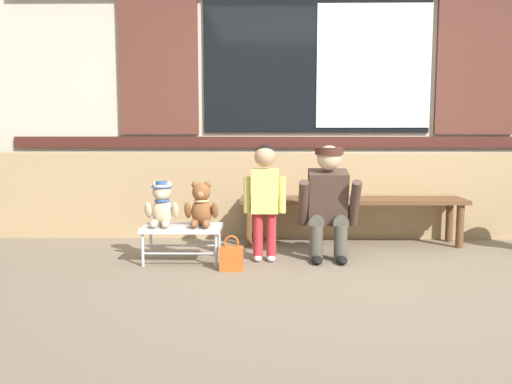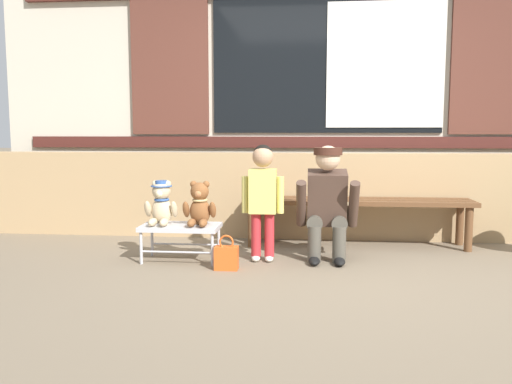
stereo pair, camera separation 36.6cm
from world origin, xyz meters
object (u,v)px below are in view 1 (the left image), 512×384
at_px(small_display_bench, 182,230).
at_px(teddy_bear_with_hat, 162,205).
at_px(adult_crouching, 329,202).
at_px(wooden_bench_long, 352,205).
at_px(child_standing, 265,190).
at_px(handbag_on_ground, 231,258).
at_px(teddy_bear_plain, 201,206).

relative_size(small_display_bench, teddy_bear_with_hat, 1.76).
distance_m(teddy_bear_with_hat, adult_crouching, 1.37).
distance_m(wooden_bench_long, adult_crouching, 0.67).
xyz_separation_m(child_standing, handbag_on_ground, (-0.25, -0.30, -0.50)).
bearing_deg(adult_crouching, small_display_bench, -173.73).
relative_size(wooden_bench_long, handbag_on_ground, 7.72).
xyz_separation_m(teddy_bear_plain, child_standing, (0.51, 0.06, 0.13)).
distance_m(small_display_bench, child_standing, 0.75).
bearing_deg(teddy_bear_plain, child_standing, 6.31).
xyz_separation_m(teddy_bear_with_hat, teddy_bear_plain, (0.32, -0.00, -0.01)).
height_order(child_standing, adult_crouching, child_standing).
xyz_separation_m(child_standing, adult_crouching, (0.53, 0.07, -0.11)).
bearing_deg(small_display_bench, child_standing, 4.94).
height_order(teddy_bear_with_hat, teddy_bear_plain, same).
distance_m(teddy_bear_plain, adult_crouching, 1.05).
distance_m(child_standing, adult_crouching, 0.55).
bearing_deg(small_display_bench, teddy_bear_with_hat, 179.23).
relative_size(adult_crouching, handbag_on_ground, 3.49).
xyz_separation_m(teddy_bear_with_hat, child_standing, (0.83, 0.06, 0.12)).
relative_size(child_standing, handbag_on_ground, 3.52).
bearing_deg(adult_crouching, teddy_bear_with_hat, -174.55).
height_order(teddy_bear_plain, handbag_on_ground, teddy_bear_plain).
height_order(wooden_bench_long, handbag_on_ground, wooden_bench_long).
xyz_separation_m(small_display_bench, child_standing, (0.67, 0.06, 0.33)).
bearing_deg(handbag_on_ground, teddy_bear_with_hat, 156.89).
height_order(teddy_bear_with_hat, handbag_on_ground, teddy_bear_with_hat).
xyz_separation_m(small_display_bench, handbag_on_ground, (0.42, -0.24, -0.17)).
height_order(teddy_bear_plain, child_standing, child_standing).
bearing_deg(small_display_bench, teddy_bear_plain, 0.51).
relative_size(teddy_bear_plain, handbag_on_ground, 1.34).
height_order(small_display_bench, handbag_on_ground, small_display_bench).
height_order(adult_crouching, handbag_on_ground, adult_crouching).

